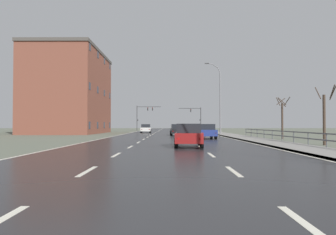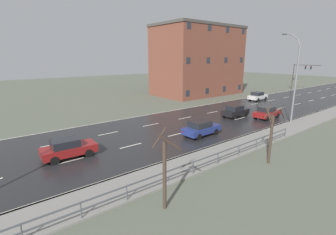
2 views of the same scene
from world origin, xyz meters
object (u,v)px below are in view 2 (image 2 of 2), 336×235
car_near_right (235,111)px  car_far_left (201,128)px  car_near_left (267,112)px  car_distant (68,148)px  street_lamp_midground (295,81)px  car_mid_centre (258,96)px  brick_building (198,61)px  traffic_signal_left (300,72)px

car_near_right → car_far_left: bearing=-75.4°
car_far_left → car_near_left: (0.20, 11.99, 0.00)m
car_distant → car_near_right: same height
street_lamp_midground → car_distant: size_ratio=2.51×
car_mid_centre → car_near_right: bearing=-70.9°
street_lamp_midground → brick_building: brick_building is taller
car_near_right → brick_building: (-18.21, 10.95, 6.25)m
traffic_signal_left → brick_building: bearing=-113.6°
street_lamp_midground → car_mid_centre: street_lamp_midground is taller
traffic_signal_left → car_mid_centre: traffic_signal_left is taller
street_lamp_midground → car_mid_centre: 16.83m
car_mid_centre → car_near_right: same height
car_far_left → car_mid_centre: bearing=106.9°
car_distant → brick_building: bearing=121.8°
car_distant → car_mid_centre: (-5.60, 35.63, 0.00)m
car_distant → brick_building: brick_building is taller
street_lamp_midground → car_far_left: size_ratio=2.51×
car_distant → car_far_left: bearing=80.4°
car_far_left → car_mid_centre: same height
car_mid_centre → car_near_right: size_ratio=1.00×
street_lamp_midground → brick_building: size_ratio=0.58×
car_mid_centre → brick_building: brick_building is taller
car_mid_centre → brick_building: (-12.88, -2.93, 6.25)m
car_near_right → brick_building: 22.15m
traffic_signal_left → car_near_left: 34.47m
traffic_signal_left → brick_building: (-10.54, -24.17, 2.74)m
car_mid_centre → car_distant: bearing=-82.9°
car_far_left → car_distant: size_ratio=1.00×
street_lamp_midground → car_near_right: street_lamp_midground is taller
street_lamp_midground → traffic_signal_left: 35.55m
street_lamp_midground → traffic_signal_left: bearing=112.9°
traffic_signal_left → car_near_right: size_ratio=1.49×
brick_building → car_far_left: bearing=-44.0°
car_distant → brick_building: size_ratio=0.23×
car_distant → car_near_left: bearing=85.7°
traffic_signal_left → car_distant: size_ratio=1.49×
car_far_left → traffic_signal_left: bearing=100.9°
car_near_left → car_distant: bearing=-98.5°
traffic_signal_left → car_near_right: traffic_signal_left is taller
street_lamp_midground → car_near_right: bearing=-158.8°
street_lamp_midground → car_near_right: (-6.17, -2.39, -4.34)m
car_far_left → car_near_right: size_ratio=1.00×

